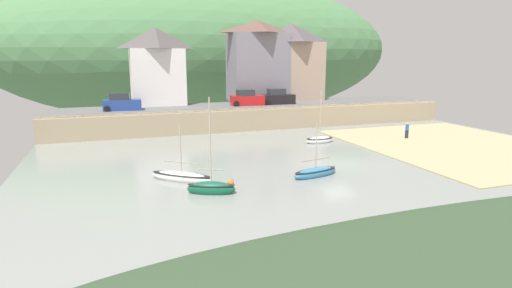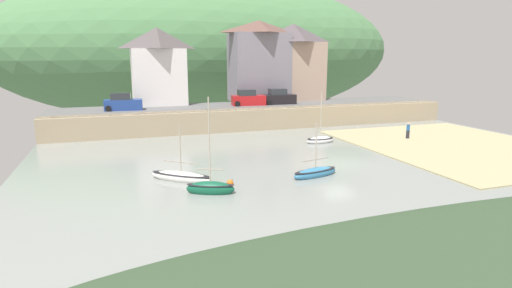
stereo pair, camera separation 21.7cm
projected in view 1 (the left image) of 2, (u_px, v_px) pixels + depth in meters
ground at (442, 196)px, 24.64m from camera, size 48.00×41.00×0.61m
quay_seawall at (263, 117)px, 48.92m from camera, size 48.00×9.40×2.40m
hillside_backdrop at (199, 50)px, 82.17m from camera, size 80.00×44.00×27.46m
waterfront_building_left at (157, 66)px, 51.22m from camera, size 6.68×5.27×9.40m
waterfront_building_centre at (258, 61)px, 55.39m from camera, size 7.75×5.56×10.58m
waterfront_building_right at (292, 62)px, 57.02m from camera, size 8.15×5.51×10.27m
sailboat_tall_mast at (182, 177)px, 28.28m from camera, size 4.24×3.75×4.11m
fishing_boat_green at (320, 140)px, 40.90m from camera, size 3.10×1.64×5.25m
rowboat_small_beached at (211, 188)px, 25.66m from camera, size 3.15×2.07×6.20m
sailboat_blue_trim at (316, 173)px, 29.34m from camera, size 3.84×1.83×3.98m
parked_car_near_slipway at (122, 103)px, 46.42m from camera, size 4.22×2.02×1.95m
parked_car_by_wall at (247, 99)px, 51.21m from camera, size 4.26×2.13×1.95m
parked_car_end_of_row at (278, 98)px, 52.53m from camera, size 4.18×1.90×1.95m
person_on_slipway at (407, 130)px, 42.40m from camera, size 0.34×0.34×1.62m
mooring_buoy at (231, 183)px, 27.37m from camera, size 0.44×0.44×0.44m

